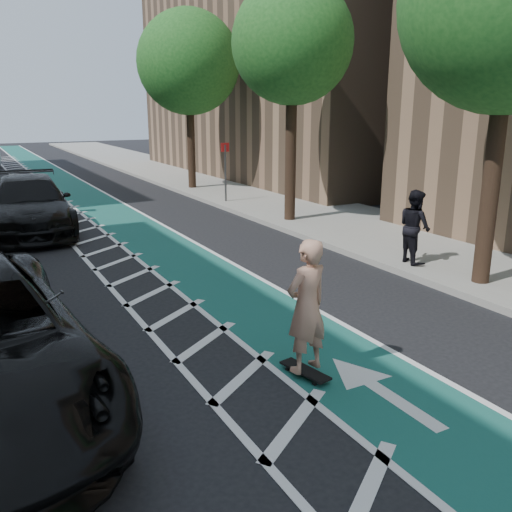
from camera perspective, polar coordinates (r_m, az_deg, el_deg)
ground at (r=8.85m, az=-14.47°, el=-10.66°), size 120.00×120.00×0.00m
bike_lane at (r=18.81m, az=-13.28°, el=3.24°), size 2.00×90.00×0.01m
buffer_strip at (r=18.49m, az=-17.76°, el=2.71°), size 1.40×90.00×0.01m
sidewalk_right at (r=21.39m, az=3.76°, el=5.23°), size 5.00×90.00×0.15m
curb_right at (r=20.20m, az=-2.15°, el=4.67°), size 0.12×90.00×0.16m
building_right_far at (r=34.30m, az=6.73°, el=24.77°), size 14.00×22.00×19.00m
tree_r_b at (r=12.57m, az=24.34°, el=23.07°), size 4.20×4.20×7.90m
tree_r_c at (r=18.62m, az=3.12°, el=21.35°), size 4.20×4.20×7.90m
tree_r_d at (r=25.76m, az=-6.81°, el=19.59°), size 4.20×4.20×7.90m
sign_post at (r=22.04m, az=-3.24°, el=8.89°), size 0.35×0.08×2.47m
skateboard at (r=8.12m, az=5.18°, el=-11.93°), size 0.40×0.89×0.12m
skateboarder at (r=7.71m, az=5.36°, el=-5.30°), size 0.79×0.59×1.96m
suv_far at (r=18.53m, az=-22.79°, el=5.00°), size 2.83×6.13×1.74m
pedestrian at (r=13.62m, az=16.35°, el=2.99°), size 0.83×0.98×1.79m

